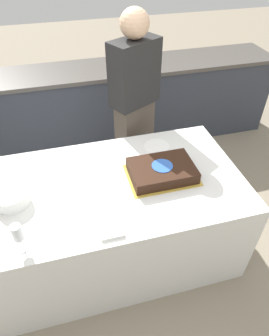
{
  "coord_description": "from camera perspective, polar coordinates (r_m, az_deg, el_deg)",
  "views": [
    {
      "loc": [
        -0.2,
        -1.46,
        2.17
      ],
      "look_at": [
        0.19,
        0.0,
        0.86
      ],
      "focal_mm": 32.0,
      "sensor_mm": 36.0,
      "label": 1
    }
  ],
  "objects": [
    {
      "name": "plate_stack",
      "position": [
        2.02,
        -22.35,
        -5.3
      ],
      "size": [
        0.21,
        0.21,
        0.09
      ],
      "color": "white",
      "rests_on": "dining_table"
    },
    {
      "name": "utensil_pile",
      "position": [
        1.76,
        -4.42,
        -11.87
      ],
      "size": [
        0.13,
        0.11,
        0.02
      ],
      "color": "white",
      "rests_on": "dining_table"
    },
    {
      "name": "cake",
      "position": [
        2.07,
        5.23,
        -0.52
      ],
      "size": [
        0.48,
        0.35,
        0.09
      ],
      "color": "gold",
      "rests_on": "dining_table"
    },
    {
      "name": "wine_glass",
      "position": [
        1.7,
        -21.4,
        -11.57
      ],
      "size": [
        0.07,
        0.07,
        0.19
      ],
      "color": "white",
      "rests_on": "dining_table"
    },
    {
      "name": "back_counter",
      "position": [
        3.49,
        -9.92,
        10.9
      ],
      "size": [
        4.4,
        0.58,
        0.92
      ],
      "color": "#333842",
      "rests_on": "ground_plane"
    },
    {
      "name": "ground_plane",
      "position": [
        2.62,
        -4.2,
        -15.16
      ],
      "size": [
        14.0,
        14.0,
        0.0
      ],
      "primitive_type": "plane",
      "color": "gray"
    },
    {
      "name": "dining_table",
      "position": [
        2.31,
        -4.66,
        -9.87
      ],
      "size": [
        1.87,
        1.0,
        0.76
      ],
      "color": "silver",
      "rests_on": "ground_plane"
    },
    {
      "name": "side_plate_near_cake",
      "position": [
        2.35,
        4.3,
        4.15
      ],
      "size": [
        0.2,
        0.2,
        0.0
      ],
      "color": "white",
      "rests_on": "dining_table"
    },
    {
      "name": "person_cutting_cake",
      "position": [
        2.6,
        0.01,
        10.94
      ],
      "size": [
        0.44,
        0.36,
        1.67
      ],
      "rotation": [
        0.0,
        0.0,
        -2.65
      ],
      "color": "#4C4238",
      "rests_on": "ground_plane"
    }
  ]
}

